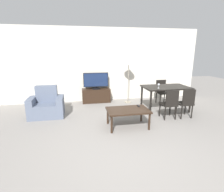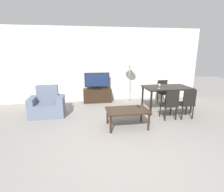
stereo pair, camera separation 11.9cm
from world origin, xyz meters
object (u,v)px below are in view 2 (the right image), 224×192
Objects in this scene: tv at (97,81)px; dining_chair_far at (163,91)px; tv_stand at (97,95)px; coffee_table at (127,112)px; remote_primary at (138,106)px; dining_table at (167,90)px; dining_chair_near_right at (187,103)px; armchair at (47,106)px; dining_chair_near at (170,103)px; floor_lamp at (130,63)px; wine_glass_left at (159,85)px.

dining_chair_far is (2.34, -0.57, -0.34)m from tv.
tv_stand is 0.99× the size of coffee_table.
tv reaches higher than remote_primary.
tv_stand is at bearing 147.88° from dining_table.
dining_table is 1.69× the size of dining_chair_near_right.
armchair is at bearing -143.05° from tv_stand.
dining_chair_near is at bearing -48.12° from tv.
armchair is 3.96m from dining_chair_far.
tv reaches higher than dining_chair_near.
armchair is 1.15× the size of dining_chair_far.
dining_chair_near_right reaches higher than tv_stand.
dining_table is (2.09, -1.31, 0.43)m from tv_stand.
remote_primary is (-1.44, -0.09, 0.00)m from dining_chair_near_right.
dining_chair_far is (1.79, 1.78, 0.06)m from coffee_table.
dining_chair_near_right reaches higher than dining_table.
remote_primary is at bearing -67.34° from tv_stand.
armchair is 2.42m from coffee_table.
tv reaches higher than dining_chair_near_right.
remote_primary reaches higher than coffee_table.
armchair is 6.45× the size of remote_primary.
dining_chair_far is at bearing 44.85° from coffee_table.
tv_stand is at bearing 103.21° from coffee_table.
remote_primary is at bearing -132.51° from dining_chair_far.
floor_lamp is (-0.94, 1.05, 0.76)m from dining_table.
tv reaches higher than wine_glass_left.
tv_stand is 1.14× the size of tv.
dining_table is 0.81m from dining_chair_near.
dining_chair_near_right is at bearing -41.29° from tv_stand.
dining_table is (3.66, -0.13, 0.38)m from armchair.
coffee_table is (0.55, -2.34, -0.39)m from tv.
armchair is at bearing -161.27° from floor_lamp.
tv_stand is 6.86× the size of remote_primary.
coffee_table is at bearing -76.78° from tv.
dining_chair_far is 1.48m from dining_chair_near_right.
tv reaches higher than armchair.
remote_primary is at bearing -145.11° from dining_table.
dining_chair_near is at bearing -108.58° from dining_table.
floor_lamp is 10.92× the size of remote_primary.
coffee_table is at bearing -106.03° from floor_lamp.
dining_chair_near_right is at bearing -12.56° from armchair.
dining_chair_far is at bearing 71.42° from dining_table.
dining_chair_near_right is 1.44m from remote_primary.
dining_chair_far is 5.62× the size of remote_primary.
tv_stand is 2.41m from coffee_table.
tv is 6.19× the size of wine_glass_left.
dining_table is at bearing 108.58° from dining_chair_near_right.
armchair is at bearing 167.44° from dining_chair_near_right.
coffee_table is at bearing -28.76° from armchair.
dining_chair_near_right is (2.34, -2.05, -0.34)m from tv.
tv is 6.03× the size of remote_primary.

